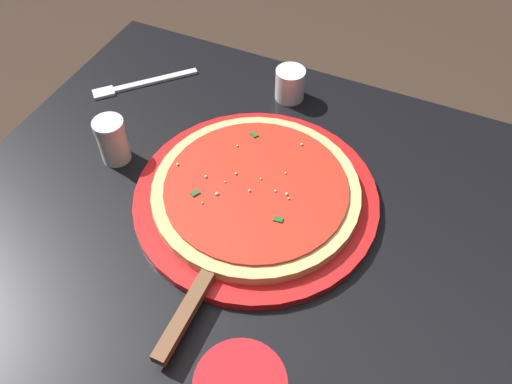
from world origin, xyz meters
name	(u,v)px	position (x,y,z in m)	size (l,w,h in m)	color
restaurant_table	(265,279)	(0.00, 0.00, 0.57)	(0.90, 0.70, 0.72)	black
serving_plate	(256,198)	(-0.03, 0.03, 0.73)	(0.35, 0.35, 0.01)	red
pizza	(256,191)	(-0.03, 0.03, 0.74)	(0.29, 0.29, 0.02)	#DBB26B
pizza_server	(201,287)	(-0.03, -0.14, 0.74)	(0.07, 0.22, 0.01)	silver
cup_small_sauce	(290,84)	(-0.07, 0.26, 0.75)	(0.05, 0.05, 0.06)	silver
fork	(139,84)	(-0.32, 0.18, 0.72)	(0.14, 0.15, 0.00)	silver
parmesan_shaker	(112,140)	(-0.26, 0.02, 0.76)	(0.05, 0.05, 0.07)	silver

